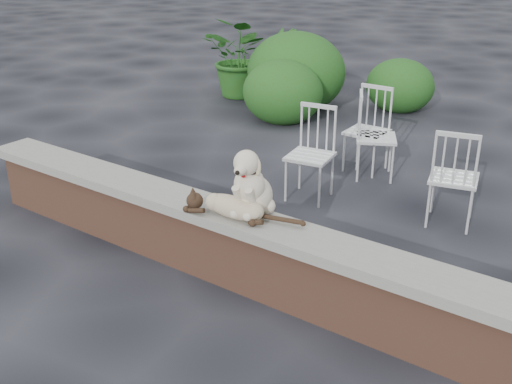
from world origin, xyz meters
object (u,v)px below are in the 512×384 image
Objects in this scene: chair_b at (310,155)px; potted_plant_b at (280,66)px; chair_a at (367,130)px; potted_plant_a at (242,57)px; cat at (233,206)px; chair_c at (454,176)px; chair_e at (376,136)px; dog at (253,179)px.

chair_b is 3.76m from potted_plant_b.
potted_plant_a reaches higher than chair_a.
cat is 1.17× the size of chair_c.
potted_plant_a is (-3.26, 1.93, 0.17)m from chair_e.
cat is 2.69m from chair_e.
potted_plant_b reaches higher than chair_b.
potted_plant_b reaches higher than chair_e.
cat is at bearing -85.44° from chair_a.
potted_plant_a is at bearing 115.60° from cat.
chair_c is 5.06m from potted_plant_a.
chair_b is at bearing -51.80° from potted_plant_b.
dog is 0.49× the size of cat.
chair_c reaches higher than cat.
chair_e is (-0.10, 2.68, -0.20)m from cat.
chair_a is at bearing -38.08° from potted_plant_b.
chair_e is 1.00× the size of chair_a.
chair_c is (1.37, 0.27, 0.00)m from chair_b.
chair_a is (0.11, 1.05, 0.00)m from chair_b.
potted_plant_b is (0.66, 0.10, -0.07)m from potted_plant_a.
cat is (-0.08, -0.15, -0.18)m from dog.
dog is 5.64m from potted_plant_a.
chair_a is 3.58m from potted_plant_a.
cat is 2.83m from chair_a.
chair_a is 3.10m from potted_plant_b.
chair_b is at bearing 91.80° from cat.
chair_a is (-0.35, 2.66, -0.38)m from dog.
chair_a is at bearing -45.45° from chair_c.
cat is at bearing -128.58° from dog.
chair_b is at bearing -43.73° from potted_plant_a.
chair_b is 0.83× the size of potted_plant_b.
chair_e is 0.74× the size of potted_plant_a.
chair_c is at bearing -32.86° from chair_a.
dog reaches higher than cat.
dog is 2.71m from chair_a.
chair_c is (0.98, 2.03, -0.20)m from cat.
chair_e reaches higher than cat.
dog is 0.48× the size of potted_plant_b.
chair_a is at bearing 74.84° from chair_b.
chair_a is 0.74× the size of potted_plant_a.
chair_e is (-0.18, 2.53, -0.38)m from dog.
potted_plant_a is (-2.98, 2.85, 0.17)m from chair_b.
potted_plant_a is at bearing -171.00° from potted_plant_b.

